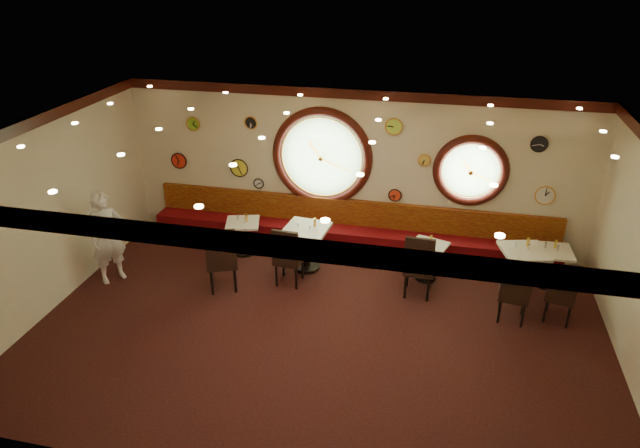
{
  "coord_description": "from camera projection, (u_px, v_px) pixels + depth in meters",
  "views": [
    {
      "loc": [
        1.66,
        -7.21,
        5.5
      ],
      "look_at": [
        -0.14,
        0.8,
        1.5
      ],
      "focal_mm": 32.0,
      "sensor_mm": 36.0,
      "label": 1
    }
  ],
  "objects": [
    {
      "name": "wall_left",
      "position": [
        48.0,
        214.0,
        9.25
      ],
      "size": [
        0.02,
        6.0,
        3.2
      ],
      "primitive_type": "cube",
      "color": "beige",
      "rests_on": "floor"
    },
    {
      "name": "molding_front",
      "position": [
        244.0,
        243.0,
        5.11
      ],
      "size": [
        9.0,
        0.1,
        0.18
      ],
      "primitive_type": "cube",
      "color": "#320D09",
      "rests_on": "wall_back"
    },
    {
      "name": "condiment_b_pepper",
      "position": [
        310.0,
        227.0,
        10.38
      ],
      "size": [
        0.03,
        0.03,
        0.09
      ],
      "primitive_type": "cylinder",
      "color": "#B9B8BD",
      "rests_on": "table_b"
    },
    {
      "name": "condiment_a_bottle",
      "position": [
        246.0,
        218.0,
        11.03
      ],
      "size": [
        0.05,
        0.05,
        0.17
      ],
      "primitive_type": "cylinder",
      "color": "gold",
      "rests_on": "table_a"
    },
    {
      "name": "wall_clock_2",
      "position": [
        179.0,
        161.0,
        11.69
      ],
      "size": [
        0.32,
        0.03,
        0.32
      ],
      "primitive_type": "cylinder",
      "rotation": [
        1.57,
        0.0,
        0.0
      ],
      "color": "red",
      "rests_on": "wall_back"
    },
    {
      "name": "condiment_a_salt",
      "position": [
        238.0,
        217.0,
        11.13
      ],
      "size": [
        0.04,
        0.04,
        0.1
      ],
      "primitive_type": "cylinder",
      "color": "#BCBCC0",
      "rests_on": "table_a"
    },
    {
      "name": "banquette_base",
      "position": [
        348.0,
        247.0,
        11.4
      ],
      "size": [
        8.0,
        0.55,
        0.2
      ],
      "primitive_type": "cube",
      "color": "black",
      "rests_on": "floor"
    },
    {
      "name": "wall_clock_0",
      "position": [
        545.0,
        195.0,
        10.32
      ],
      "size": [
        0.34,
        0.03,
        0.34
      ],
      "primitive_type": "cylinder",
      "rotation": [
        1.57,
        0.0,
        0.0
      ],
      "color": "white",
      "rests_on": "wall_back"
    },
    {
      "name": "wall_back",
      "position": [
        352.0,
        171.0,
        10.99
      ],
      "size": [
        9.0,
        0.02,
        3.2
      ],
      "primitive_type": "cube",
      "color": "beige",
      "rests_on": "floor"
    },
    {
      "name": "condiment_e_salt",
      "position": [
        546.0,
        245.0,
        10.03
      ],
      "size": [
        0.04,
        0.04,
        0.11
      ],
      "primitive_type": "cylinder",
      "color": "silver",
      "rests_on": "table_e"
    },
    {
      "name": "condiment_d_bottle",
      "position": [
        528.0,
        242.0,
        9.86
      ],
      "size": [
        0.05,
        0.05,
        0.17
      ],
      "primitive_type": "cylinder",
      "color": "gold",
      "rests_on": "table_d"
    },
    {
      "name": "porthole_right_glass",
      "position": [
        471.0,
        171.0,
        10.46
      ],
      "size": [
        1.1,
        0.02,
        1.1
      ],
      "primitive_type": "cylinder",
      "rotation": [
        1.57,
        0.0,
        0.0
      ],
      "color": "#7EB36B",
      "rests_on": "wall_back"
    },
    {
      "name": "chair_a",
      "position": [
        221.0,
        255.0,
        9.82
      ],
      "size": [
        0.69,
        0.69,
        0.77
      ],
      "rotation": [
        0.0,
        0.0,
        0.42
      ],
      "color": "black",
      "rests_on": "floor"
    },
    {
      "name": "chair_c",
      "position": [
        419.0,
        262.0,
        9.66
      ],
      "size": [
        0.52,
        0.52,
        0.74
      ],
      "rotation": [
        0.0,
        0.0,
        -0.03
      ],
      "color": "black",
      "rests_on": "floor"
    },
    {
      "name": "wall_clock_9",
      "position": [
        539.0,
        144.0,
        9.95
      ],
      "size": [
        0.28,
        0.03,
        0.28
      ],
      "primitive_type": "cylinder",
      "rotation": [
        1.57,
        0.0,
        0.0
      ],
      "color": "black",
      "rests_on": "wall_back"
    },
    {
      "name": "porthole_left_glass",
      "position": [
        322.0,
        157.0,
        11.0
      ],
      "size": [
        1.66,
        0.02,
        1.66
      ],
      "primitive_type": "cylinder",
      "rotation": [
        1.57,
        0.0,
        0.0
      ],
      "color": "#7EB36B",
      "rests_on": "wall_back"
    },
    {
      "name": "wall_clock_6",
      "position": [
        251.0,
        123.0,
        10.98
      ],
      "size": [
        0.24,
        0.03,
        0.24
      ],
      "primitive_type": "cylinder",
      "rotation": [
        1.57,
        0.0,
        0.0
      ],
      "color": "black",
      "rests_on": "wall_back"
    },
    {
      "name": "condiment_e_bottle",
      "position": [
        556.0,
        244.0,
        10.03
      ],
      "size": [
        0.05,
        0.05,
        0.15
      ],
      "primitive_type": "cylinder",
      "color": "gold",
      "rests_on": "table_e"
    },
    {
      "name": "condiment_c_salt",
      "position": [
        427.0,
        240.0,
        10.27
      ],
      "size": [
        0.03,
        0.03,
        0.09
      ],
      "primitive_type": "cylinder",
      "color": "silver",
      "rests_on": "table_c"
    },
    {
      "name": "wall_front",
      "position": [
        251.0,
        378.0,
        5.73
      ],
      "size": [
        9.0,
        0.02,
        3.2
      ],
      "primitive_type": "cube",
      "color": "beige",
      "rests_on": "floor"
    },
    {
      "name": "table_c",
      "position": [
        427.0,
        257.0,
        10.32
      ],
      "size": [
        0.8,
        0.8,
        0.69
      ],
      "color": "black",
      "rests_on": "floor"
    },
    {
      "name": "condiment_a_pepper",
      "position": [
        245.0,
        221.0,
        11.0
      ],
      "size": [
        0.03,
        0.03,
        0.09
      ],
      "primitive_type": "cylinder",
      "color": "silver",
      "rests_on": "table_a"
    },
    {
      "name": "banquette_back",
      "position": [
        351.0,
        213.0,
        11.31
      ],
      "size": [
        8.0,
        0.1,
        0.55
      ],
      "primitive_type": "cube",
      "color": "#5F0C07",
      "rests_on": "wall_back"
    },
    {
      "name": "condiment_c_pepper",
      "position": [
        432.0,
        242.0,
        10.19
      ],
      "size": [
        0.04,
        0.04,
        0.11
      ],
      "primitive_type": "cylinder",
      "color": "silver",
      "rests_on": "table_c"
    },
    {
      "name": "porthole_right_ring",
      "position": [
        471.0,
        171.0,
        10.42
      ],
      "size": [
        1.09,
        0.03,
        1.09
      ],
      "primitive_type": "torus",
      "rotation": [
        1.57,
        0.0,
        0.0
      ],
      "color": "gold",
      "rests_on": "wall_back"
    },
    {
      "name": "porthole_left_frame",
      "position": [
        322.0,
        157.0,
        10.98
      ],
      "size": [
        1.98,
        0.18,
        1.98
      ],
      "primitive_type": "torus",
      "rotation": [
        1.57,
        0.0,
        0.0
      ],
      "color": "#320D09",
      "rests_on": "wall_back"
    },
    {
      "name": "table_d",
      "position": [
        522.0,
        265.0,
        9.92
      ],
      "size": [
        0.9,
        0.9,
        0.81
      ],
      "color": "black",
      "rests_on": "floor"
    },
    {
      "name": "molding_back",
      "position": [
        354.0,
        94.0,
        10.29
      ],
      "size": [
        9.0,
        0.1,
        0.18
      ],
      "primitive_type": "cube",
      "color": "#320D09",
      "rests_on": "wall_back"
    },
    {
      "name": "banquette_seat",
      "position": [
        348.0,
        235.0,
        11.29
      ],
      "size": [
        8.0,
        0.55,
        0.3
      ],
      "primitive_type": "cube",
      "color": "#54070C",
      "rests_on": "banquette_base"
    },
    {
      "name": "condiment_e_pepper",
      "position": [
        558.0,
        248.0,
        9.93
      ],
      "size": [
        0.04,
        0.04,
        0.11
      ],
      "primitive_type": "cylinder",
      "color": "silver",
      "rests_on": "table_e"
    },
    {
      "name": "wall_clock_1",
      "position": [
        394.0,
        127.0,
        10.39
      ],
      "size": [
        0.3,
        0.03,
        0.3
      ],
      "primitive_type": "cylinder",
      "rotation": [
        1.57,
        0.0,
        0.0
      ],
      "color": "#A9D642",
      "rests_on": "wall_back"
    },
    {
      "name": "condiment_b_salt",
      "position": [
        298.0,
        224.0,
        10.47
      ],
      "size": [
        0.03,
        0.03,
        0.09
      ],
      "primitive_type": "cylinder",
      "color": "#BBBBBF",
      "rests_on": "table_b"
    },
    {
      "name": "wall_clock_5",
      "position": [
        259.0,
        183.0,
        11.51
      ],
      "size": [
        0.2,
        0.03,
        0.2
      ],
      "primitive_type": "cylinder",
      "rotation": [
        1.57,
        0.0,
        0.0
      ],
      "color": "silver",
      "rests_on": "wall_back"
    },
    {
      "name": "chair_b",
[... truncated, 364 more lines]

